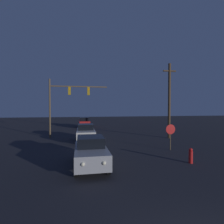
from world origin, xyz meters
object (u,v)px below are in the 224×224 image
Objects in this scene: car_near at (91,152)px; car_far at (84,122)px; traffic_signal_mast at (65,98)px; utility_pole at (169,100)px; car_mid at (86,133)px; fire_hydrant at (191,156)px; stop_sign at (170,132)px.

car_far is at bearing -90.48° from car_near.
utility_pole is at bearing -12.30° from traffic_signal_mast.
car_mid is 0.99× the size of car_far.
utility_pole is at bearing -139.59° from car_near.
fire_hydrant is (6.01, -0.48, -0.41)m from car_near.
stop_sign is 0.25× the size of utility_pole.
car_far is 4.53× the size of fire_hydrant.
car_near is 2.05× the size of stop_sign.
stop_sign is at bearing -157.00° from car_near.
stop_sign reaches higher than car_near.
stop_sign is 2.20× the size of fire_hydrant.
car_near is 0.99× the size of car_far.
car_mid is at bearing -92.39° from car_far.
car_mid is 4.88m from traffic_signal_mast.
utility_pole is (11.25, -2.45, -0.18)m from traffic_signal_mast.
car_mid is at bearing -49.94° from traffic_signal_mast.
traffic_signal_mast is 11.52m from utility_pole.
car_mid is at bearing -179.21° from utility_pole.
car_far is 18.16m from stop_sign.
fire_hydrant is (-3.02, -8.24, -3.77)m from utility_pole.
car_near is 11.04m from traffic_signal_mast.
fire_hydrant is (8.23, -10.70, -3.94)m from traffic_signal_mast.
car_near is 0.64× the size of traffic_signal_mast.
car_far is 15.36m from utility_pole.
utility_pole is 9.55m from fire_hydrant.
car_near and car_mid have the same top height.
traffic_signal_mast reaches higher than car_mid.
car_near is at bearing 175.48° from fire_hydrant.
traffic_signal_mast reaches higher than fire_hydrant.
traffic_signal_mast is 0.80× the size of utility_pole.
stop_sign is at bearing -71.20° from car_far.
traffic_signal_mast is 14.06m from fire_hydrant.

